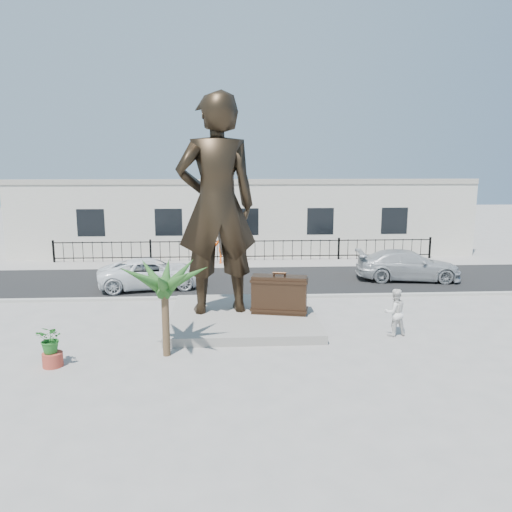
{
  "coord_description": "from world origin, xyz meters",
  "views": [
    {
      "loc": [
        -1.01,
        -15.87,
        5.67
      ],
      "look_at": [
        0.0,
        2.0,
        2.3
      ],
      "focal_mm": 35.0,
      "sensor_mm": 36.0,
      "label": 1
    }
  ],
  "objects_px": {
    "statue": "(217,205)",
    "tourist": "(395,312)",
    "car_white": "(152,273)",
    "suitcase": "(279,295)"
  },
  "relations": [
    {
      "from": "statue",
      "to": "tourist",
      "type": "distance_m",
      "value": 7.09
    },
    {
      "from": "statue",
      "to": "tourist",
      "type": "bearing_deg",
      "value": 149.94
    },
    {
      "from": "statue",
      "to": "suitcase",
      "type": "height_order",
      "value": "statue"
    },
    {
      "from": "tourist",
      "to": "statue",
      "type": "bearing_deg",
      "value": -30.15
    },
    {
      "from": "car_white",
      "to": "statue",
      "type": "bearing_deg",
      "value": -157.03
    },
    {
      "from": "statue",
      "to": "suitcase",
      "type": "distance_m",
      "value": 3.9
    },
    {
      "from": "statue",
      "to": "tourist",
      "type": "relative_size",
      "value": 4.86
    },
    {
      "from": "statue",
      "to": "car_white",
      "type": "bearing_deg",
      "value": -67.21
    },
    {
      "from": "car_white",
      "to": "suitcase",
      "type": "bearing_deg",
      "value": -144.32
    },
    {
      "from": "statue",
      "to": "car_white",
      "type": "relative_size",
      "value": 1.61
    }
  ]
}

